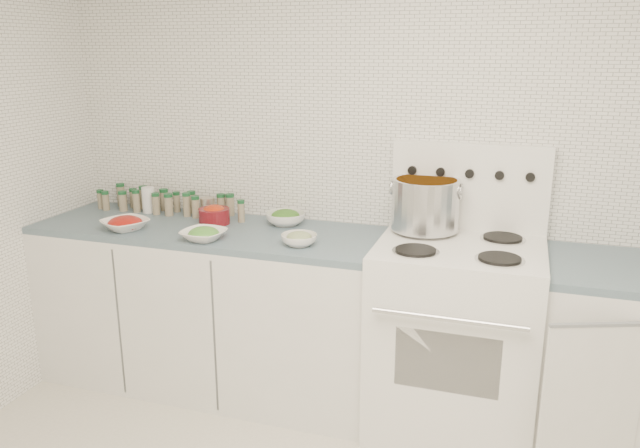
{
  "coord_description": "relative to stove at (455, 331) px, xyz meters",
  "views": [
    {
      "loc": [
        0.71,
        -1.62,
        1.8
      ],
      "look_at": [
        -0.19,
        1.14,
        0.99
      ],
      "focal_mm": 35.0,
      "sensor_mm": 36.0,
      "label": 1
    }
  ],
  "objects": [
    {
      "name": "room_walls",
      "position": [
        -0.48,
        -1.19,
        1.06
      ],
      "size": [
        3.54,
        3.04,
        2.52
      ],
      "color": "white",
      "rests_on": "ground"
    },
    {
      "name": "counter_left",
      "position": [
        -1.3,
        0.0,
        -0.05
      ],
      "size": [
        1.85,
        0.62,
        0.9
      ],
      "color": "white",
      "rests_on": "ground"
    },
    {
      "name": "stove",
      "position": [
        0.0,
        0.0,
        0.0
      ],
      "size": [
        0.76,
        0.7,
        1.36
      ],
      "color": "white",
      "rests_on": "ground"
    },
    {
      "name": "stock_pot",
      "position": [
        -0.19,
        0.16,
        0.59
      ],
      "size": [
        0.35,
        0.33,
        0.25
      ],
      "rotation": [
        0.0,
        0.0,
        0.43
      ],
      "color": "silver",
      "rests_on": "stove"
    },
    {
      "name": "bowl_tomato",
      "position": [
        -1.69,
        -0.17,
        0.44
      ],
      "size": [
        0.3,
        0.3,
        0.08
      ],
      "color": "white",
      "rests_on": "counter_left"
    },
    {
      "name": "bowl_snowpea",
      "position": [
        -1.21,
        -0.21,
        0.43
      ],
      "size": [
        0.23,
        0.23,
        0.07
      ],
      "color": "white",
      "rests_on": "counter_left"
    },
    {
      "name": "bowl_broccoli",
      "position": [
        -0.93,
        0.18,
        0.44
      ],
      "size": [
        0.28,
        0.28,
        0.08
      ],
      "color": "white",
      "rests_on": "counter_left"
    },
    {
      "name": "bowl_zucchini",
      "position": [
        -0.74,
        -0.14,
        0.44
      ],
      "size": [
        0.19,
        0.19,
        0.07
      ],
      "color": "white",
      "rests_on": "counter_left"
    },
    {
      "name": "bowl_pepper",
      "position": [
        -1.3,
        0.08,
        0.45
      ],
      "size": [
        0.17,
        0.17,
        0.1
      ],
      "color": "maroon",
      "rests_on": "counter_left"
    },
    {
      "name": "salt_canister",
      "position": [
        -1.77,
        0.18,
        0.48
      ],
      "size": [
        0.09,
        0.09,
        0.15
      ],
      "primitive_type": "cylinder",
      "rotation": [
        0.0,
        0.0,
        0.25
      ],
      "color": "white",
      "rests_on": "counter_left"
    },
    {
      "name": "tin_can",
      "position": [
        -1.41,
        0.21,
        0.46
      ],
      "size": [
        0.08,
        0.08,
        0.1
      ],
      "primitive_type": "cylinder",
      "rotation": [
        0.0,
        0.0,
        0.01
      ],
      "color": "#B0A395",
      "rests_on": "counter_left"
    },
    {
      "name": "spice_cluster",
      "position": [
        -1.68,
        0.21,
        0.47
      ],
      "size": [
        0.94,
        0.16,
        0.14
      ],
      "color": "gray",
      "rests_on": "counter_left"
    }
  ]
}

